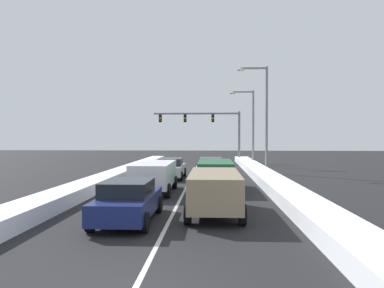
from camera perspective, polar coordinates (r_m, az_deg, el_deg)
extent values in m
plane|color=black|center=(21.75, -0.99, -7.03)|extent=(120.00, 120.00, 0.00)
cube|color=silver|center=(25.44, -0.38, -5.83)|extent=(0.14, 41.01, 0.01)
cube|color=white|center=(25.63, 11.58, -5.11)|extent=(1.60, 41.01, 0.62)
cube|color=white|center=(26.27, -12.04, -4.94)|extent=(1.54, 41.01, 0.64)
cube|color=#937F60|center=(14.38, 3.61, -7.03)|extent=(1.95, 4.90, 1.25)
cube|color=black|center=(11.95, 3.71, -7.36)|extent=(1.56, 0.06, 0.55)
cube|color=red|center=(12.04, -0.05, -9.11)|extent=(0.20, 0.08, 0.28)
cube|color=red|center=(12.05, 7.47, -9.10)|extent=(0.20, 0.08, 0.28)
cylinder|color=black|center=(16.18, 0.14, -8.53)|extent=(0.25, 0.74, 0.74)
cylinder|color=black|center=(16.19, 6.98, -8.53)|extent=(0.25, 0.74, 0.74)
cylinder|color=black|center=(12.85, -0.67, -11.07)|extent=(0.25, 0.74, 0.74)
cylinder|color=black|center=(12.86, 8.01, -11.06)|extent=(0.25, 0.74, 0.74)
cube|color=#1E5633|center=(21.08, 3.71, -4.43)|extent=(1.95, 4.90, 1.25)
cube|color=black|center=(18.65, 3.79, -4.30)|extent=(1.56, 0.06, 0.55)
cube|color=red|center=(18.71, 1.38, -5.44)|extent=(0.20, 0.08, 0.28)
cube|color=red|center=(18.73, 6.18, -5.44)|extent=(0.20, 0.08, 0.28)
cylinder|color=black|center=(22.85, 1.26, -5.70)|extent=(0.25, 0.74, 0.74)
cylinder|color=black|center=(22.87, 6.07, -5.70)|extent=(0.25, 0.74, 0.74)
cylinder|color=black|center=(19.48, 0.93, -6.88)|extent=(0.25, 0.74, 0.74)
cylinder|color=black|center=(19.50, 6.58, -6.88)|extent=(0.25, 0.74, 0.74)
cube|color=slate|center=(27.55, 3.01, -3.99)|extent=(1.82, 4.50, 0.70)
cube|color=black|center=(27.36, 3.02, -2.75)|extent=(1.64, 2.20, 0.55)
cube|color=red|center=(25.36, 1.44, -4.16)|extent=(0.24, 0.08, 0.14)
cube|color=red|center=(25.36, 4.57, -4.16)|extent=(0.24, 0.08, 0.14)
cylinder|color=black|center=(29.14, 1.27, -4.30)|extent=(0.22, 0.66, 0.66)
cylinder|color=black|center=(29.14, 4.78, -4.30)|extent=(0.22, 0.66, 0.66)
cylinder|color=black|center=(26.06, 1.04, -4.94)|extent=(0.22, 0.66, 0.66)
cylinder|color=black|center=(26.05, 4.97, -4.95)|extent=(0.22, 0.66, 0.66)
cube|color=navy|center=(13.47, -10.04, -9.39)|extent=(1.82, 4.50, 0.70)
cube|color=black|center=(13.23, -10.20, -6.93)|extent=(1.64, 2.20, 0.55)
cube|color=red|center=(11.56, -15.98, -10.57)|extent=(0.24, 0.08, 0.14)
cube|color=red|center=(11.19, -9.15, -10.92)|extent=(0.24, 0.08, 0.14)
cylinder|color=black|center=(15.21, -12.00, -9.33)|extent=(0.22, 0.66, 0.66)
cylinder|color=black|center=(14.86, -5.26, -9.56)|extent=(0.22, 0.66, 0.66)
cylinder|color=black|center=(12.31, -15.85, -11.84)|extent=(0.22, 0.66, 0.66)
cylinder|color=black|center=(11.86, -7.50, -12.30)|extent=(0.22, 0.66, 0.66)
cube|color=silver|center=(20.00, -6.01, -4.74)|extent=(1.95, 4.90, 1.25)
cube|color=black|center=(17.61, -7.26, -4.64)|extent=(1.56, 0.06, 0.55)
cube|color=red|center=(17.81, -9.73, -5.79)|extent=(0.20, 0.08, 0.28)
cube|color=red|center=(17.53, -4.73, -5.89)|extent=(0.20, 0.08, 0.28)
cylinder|color=black|center=(21.90, -7.78, -6.01)|extent=(0.25, 0.74, 0.74)
cylinder|color=black|center=(21.62, -2.77, -6.09)|extent=(0.25, 0.74, 0.74)
cylinder|color=black|center=(18.60, -9.77, -7.28)|extent=(0.25, 0.74, 0.74)
cylinder|color=black|center=(18.28, -3.88, -7.42)|extent=(0.25, 0.74, 0.74)
cube|color=#B7BABF|center=(26.83, -3.35, -4.13)|extent=(1.82, 4.50, 0.70)
cube|color=black|center=(26.63, -3.39, -2.86)|extent=(1.64, 2.20, 0.55)
cube|color=red|center=(24.74, -5.53, -4.30)|extent=(0.24, 0.08, 0.14)
cube|color=red|center=(24.57, -2.33, -4.33)|extent=(0.24, 0.08, 0.14)
cylinder|color=black|center=(28.50, -4.78, -4.43)|extent=(0.22, 0.66, 0.66)
cylinder|color=black|center=(28.31, -1.20, -4.46)|extent=(0.22, 0.66, 0.66)
cylinder|color=black|center=(25.45, -5.75, -5.09)|extent=(0.22, 0.66, 0.66)
cylinder|color=black|center=(25.24, -1.74, -5.14)|extent=(0.22, 0.66, 0.66)
cylinder|color=slate|center=(43.97, 7.51, 1.13)|extent=(0.28, 0.28, 6.20)
cube|color=slate|center=(43.98, 0.68, 4.86)|extent=(10.46, 0.20, 0.20)
cube|color=black|center=(43.91, 3.34, 4.11)|extent=(0.34, 0.34, 0.95)
sphere|color=#4C0A0A|center=(43.74, 3.34, 4.50)|extent=(0.22, 0.22, 0.22)
sphere|color=#F2AD14|center=(43.72, 3.34, 4.12)|extent=(0.22, 0.22, 0.22)
sphere|color=#0C3819|center=(43.71, 3.34, 3.75)|extent=(0.22, 0.22, 0.22)
cube|color=black|center=(44.03, -1.11, 4.10)|extent=(0.34, 0.34, 0.95)
sphere|color=#4C0A0A|center=(43.86, -1.12, 4.49)|extent=(0.22, 0.22, 0.22)
sphere|color=#F2AD14|center=(43.84, -1.12, 4.12)|extent=(0.22, 0.22, 0.22)
sphere|color=#0C3819|center=(43.83, -1.12, 3.75)|extent=(0.22, 0.22, 0.22)
cube|color=black|center=(44.36, -5.06, 4.08)|extent=(0.34, 0.34, 0.95)
sphere|color=#4C0A0A|center=(44.19, -5.10, 4.46)|extent=(0.22, 0.22, 0.22)
sphere|color=#F2AD14|center=(44.17, -5.09, 4.09)|extent=(0.22, 0.22, 0.22)
sphere|color=#0C3819|center=(44.16, -5.09, 3.72)|extent=(0.22, 0.22, 0.22)
cylinder|color=gray|center=(31.18, 11.77, 3.77)|extent=(0.22, 0.22, 9.08)
cube|color=gray|center=(31.55, 9.79, 11.78)|extent=(2.20, 0.14, 0.14)
ellipsoid|color=#EAE5C6|center=(31.43, 7.75, 11.65)|extent=(0.70, 0.36, 0.24)
cylinder|color=gray|center=(38.52, 9.70, 2.47)|extent=(0.22, 0.22, 8.01)
cube|color=gray|center=(38.69, 8.08, 8.20)|extent=(2.20, 0.14, 0.14)
ellipsoid|color=#EAE5C6|center=(38.60, 6.44, 8.07)|extent=(0.70, 0.36, 0.24)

